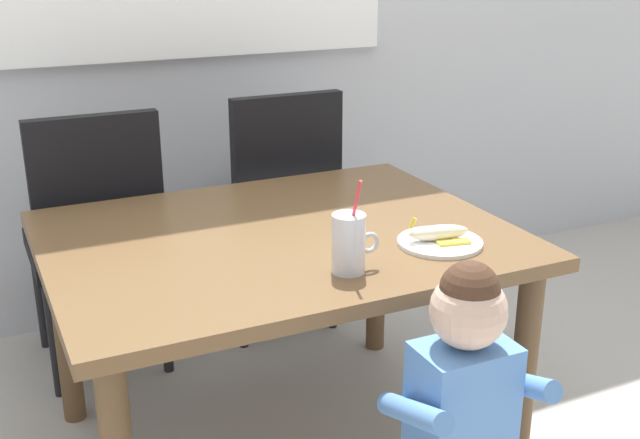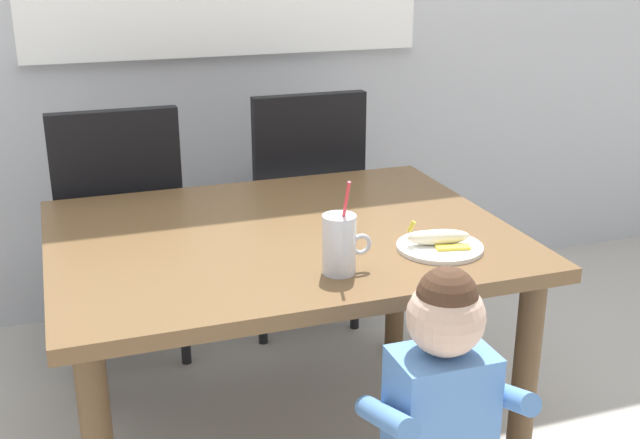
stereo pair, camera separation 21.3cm
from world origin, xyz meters
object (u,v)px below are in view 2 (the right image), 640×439
Objects in this scene: dining_chair_left at (119,221)px; peeled_banana at (439,238)px; snack_plate at (440,247)px; dining_table at (282,261)px; toddler_standing at (441,399)px; milk_cup at (340,247)px; dining_chair_right at (300,197)px.

dining_chair_left reaches higher than peeled_banana.
snack_plate is at bearing 128.32° from dining_chair_left.
toddler_standing is (0.16, -0.68, -0.08)m from dining_table.
milk_cup is (0.45, -1.01, 0.23)m from dining_chair_left.
dining_chair_right is 1.15× the size of toddler_standing.
dining_table is 0.46m from peeled_banana.
dining_chair_left is 5.47× the size of peeled_banana.
toddler_standing is at bearing -72.56° from milk_cup.
toddler_standing is at bearing 112.28° from dining_chair_left.
milk_cup is (-0.11, 0.35, 0.24)m from toddler_standing.
toddler_standing is 0.44m from milk_cup.
dining_chair_left is 3.88× the size of milk_cup.
toddler_standing is (-0.13, -1.42, -0.02)m from dining_chair_right.
milk_cup is 0.31m from peeled_banana.
snack_plate is (0.36, -0.27, 0.10)m from dining_table.
dining_chair_right is 5.47× the size of peeled_banana.
dining_chair_left is at bearing 128.32° from snack_plate.
dining_chair_left is 1.15× the size of toddler_standing.
dining_chair_right is 4.17× the size of snack_plate.
toddler_standing is at bearing -115.70° from snack_plate.
milk_cup reaches higher than toddler_standing.
milk_cup is 1.41× the size of peeled_banana.
dining_chair_right is (0.69, 0.06, 0.00)m from dining_chair_left.
milk_cup is 0.32m from snack_plate.
dining_chair_left reaches higher than toddler_standing.
snack_plate is at bearing -36.54° from dining_table.
dining_chair_right is at bearing 84.79° from toddler_standing.
dining_chair_right is 1.12m from milk_cup.
dining_chair_right is (0.29, 0.74, -0.07)m from dining_table.
dining_chair_right is at bearing -175.38° from dining_chair_left.
milk_cup is (0.05, -0.33, 0.16)m from dining_table.
dining_chair_right is at bearing 77.37° from milk_cup.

